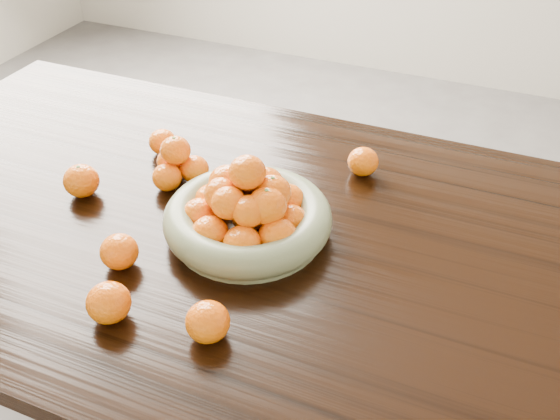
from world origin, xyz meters
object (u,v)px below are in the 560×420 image
at_px(fruit_bowl, 248,213).
at_px(loose_orange_0, 81,181).
at_px(orange_pyramid, 177,164).
at_px(dining_table, 274,268).

xyz_separation_m(fruit_bowl, loose_orange_0, (-0.38, -0.02, -0.02)).
bearing_deg(orange_pyramid, fruit_bowl, -26.22).
height_order(fruit_bowl, loose_orange_0, fruit_bowl).
relative_size(dining_table, orange_pyramid, 15.70).
distance_m(dining_table, loose_orange_0, 0.45).
xyz_separation_m(fruit_bowl, orange_pyramid, (-0.22, 0.11, -0.01)).
relative_size(fruit_bowl, loose_orange_0, 4.34).
xyz_separation_m(dining_table, fruit_bowl, (-0.05, -0.02, 0.14)).
bearing_deg(orange_pyramid, dining_table, -19.26).
height_order(fruit_bowl, orange_pyramid, fruit_bowl).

